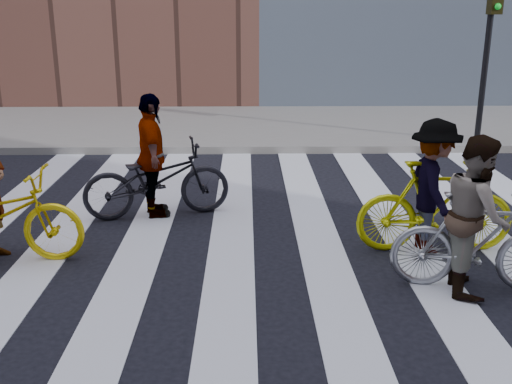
{
  "coord_description": "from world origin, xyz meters",
  "views": [
    {
      "loc": [
        -0.36,
        -6.63,
        2.84
      ],
      "look_at": [
        -0.24,
        0.3,
        0.67
      ],
      "focal_mm": 42.0,
      "sensor_mm": 36.0,
      "label": 1
    }
  ],
  "objects_px": {
    "traffic_signal": "(490,36)",
    "bike_silver_mid": "(477,242)",
    "rider_right": "(433,187)",
    "rider_mid": "(476,215)",
    "bike_dark_rear": "(157,180)",
    "rider_rear": "(152,156)",
    "bike_yellow_right": "(435,207)"
  },
  "relations": [
    {
      "from": "traffic_signal",
      "to": "bike_silver_mid",
      "type": "bearing_deg",
      "value": -110.83
    },
    {
      "from": "rider_right",
      "to": "rider_mid",
      "type": "bearing_deg",
      "value": -172.58
    },
    {
      "from": "rider_mid",
      "to": "bike_dark_rear",
      "type": "bearing_deg",
      "value": 65.59
    },
    {
      "from": "traffic_signal",
      "to": "rider_rear",
      "type": "bearing_deg",
      "value": -146.81
    },
    {
      "from": "traffic_signal",
      "to": "rider_rear",
      "type": "height_order",
      "value": "traffic_signal"
    },
    {
      "from": "rider_right",
      "to": "rider_rear",
      "type": "relative_size",
      "value": 0.93
    },
    {
      "from": "bike_silver_mid",
      "to": "rider_right",
      "type": "relative_size",
      "value": 1.08
    },
    {
      "from": "bike_dark_rear",
      "to": "rider_mid",
      "type": "relative_size",
      "value": 1.23
    },
    {
      "from": "bike_silver_mid",
      "to": "rider_rear",
      "type": "xyz_separation_m",
      "value": [
        -3.66,
        2.33,
        0.34
      ]
    },
    {
      "from": "rider_rear",
      "to": "bike_yellow_right",
      "type": "bearing_deg",
      "value": -124.84
    },
    {
      "from": "bike_yellow_right",
      "to": "rider_rear",
      "type": "bearing_deg",
      "value": 69.79
    },
    {
      "from": "rider_rear",
      "to": "rider_mid",
      "type": "bearing_deg",
      "value": -137.22
    },
    {
      "from": "bike_yellow_right",
      "to": "rider_right",
      "type": "bearing_deg",
      "value": 90.24
    },
    {
      "from": "bike_dark_rear",
      "to": "rider_rear",
      "type": "xyz_separation_m",
      "value": [
        -0.05,
        0.0,
        0.33
      ]
    },
    {
      "from": "bike_yellow_right",
      "to": "rider_mid",
      "type": "bearing_deg",
      "value": -175.39
    },
    {
      "from": "bike_yellow_right",
      "to": "rider_mid",
      "type": "xyz_separation_m",
      "value": [
        0.08,
        -1.01,
        0.26
      ]
    },
    {
      "from": "traffic_signal",
      "to": "bike_dark_rear",
      "type": "height_order",
      "value": "traffic_signal"
    },
    {
      "from": "bike_silver_mid",
      "to": "rider_rear",
      "type": "bearing_deg",
      "value": 66.31
    },
    {
      "from": "bike_silver_mid",
      "to": "bike_yellow_right",
      "type": "height_order",
      "value": "bike_yellow_right"
    },
    {
      "from": "traffic_signal",
      "to": "bike_dark_rear",
      "type": "xyz_separation_m",
      "value": [
        -6.01,
        -3.96,
        -1.75
      ]
    },
    {
      "from": "rider_right",
      "to": "traffic_signal",
      "type": "bearing_deg",
      "value": -25.73
    },
    {
      "from": "bike_yellow_right",
      "to": "rider_mid",
      "type": "distance_m",
      "value": 1.05
    },
    {
      "from": "rider_mid",
      "to": "rider_right",
      "type": "relative_size",
      "value": 1.02
    },
    {
      "from": "bike_dark_rear",
      "to": "rider_rear",
      "type": "height_order",
      "value": "rider_rear"
    },
    {
      "from": "bike_silver_mid",
      "to": "rider_mid",
      "type": "distance_m",
      "value": 0.3
    },
    {
      "from": "rider_mid",
      "to": "rider_rear",
      "type": "distance_m",
      "value": 4.3
    },
    {
      "from": "bike_dark_rear",
      "to": "rider_mid",
      "type": "bearing_deg",
      "value": -137.58
    },
    {
      "from": "bike_yellow_right",
      "to": "bike_dark_rear",
      "type": "height_order",
      "value": "bike_yellow_right"
    },
    {
      "from": "bike_silver_mid",
      "to": "bike_dark_rear",
      "type": "distance_m",
      "value": 4.3
    },
    {
      "from": "bike_dark_rear",
      "to": "rider_right",
      "type": "bearing_deg",
      "value": -125.39
    },
    {
      "from": "bike_silver_mid",
      "to": "bike_dark_rear",
      "type": "bearing_deg",
      "value": 65.96
    },
    {
      "from": "bike_silver_mid",
      "to": "rider_right",
      "type": "height_order",
      "value": "rider_right"
    }
  ]
}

